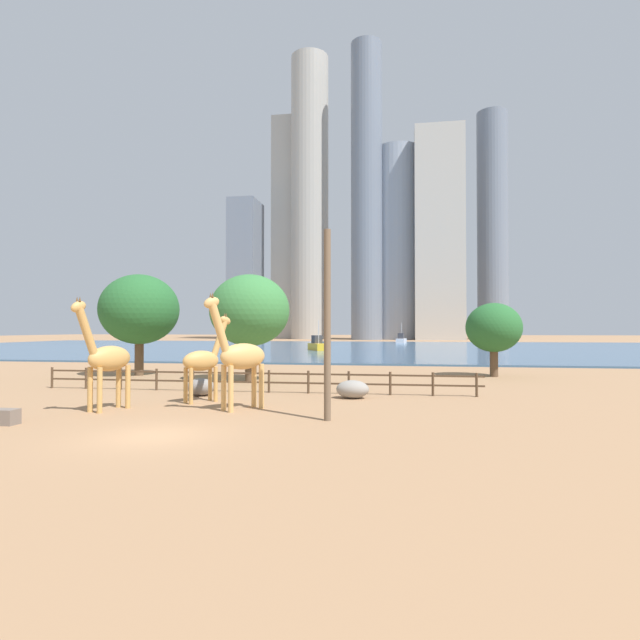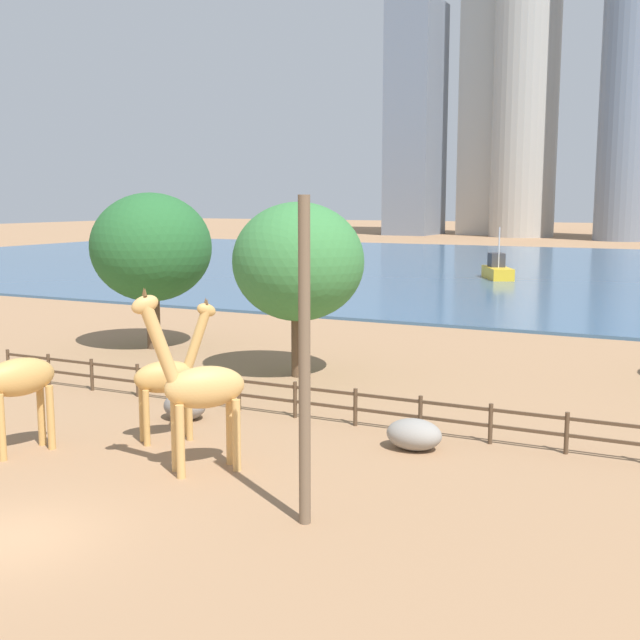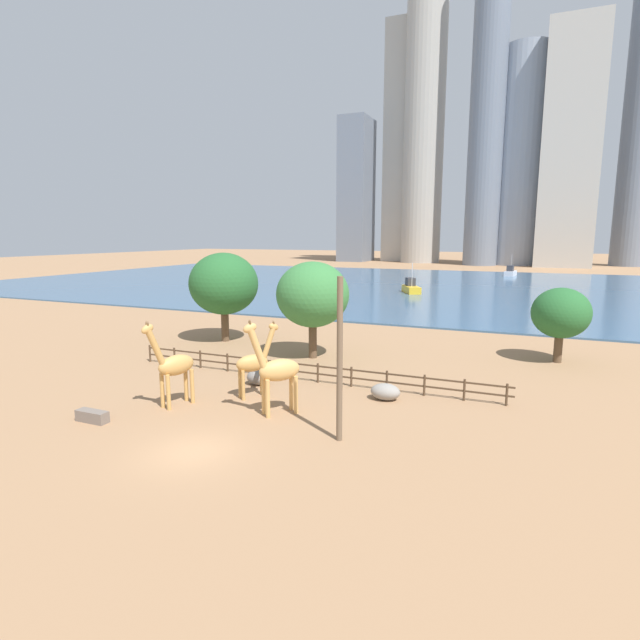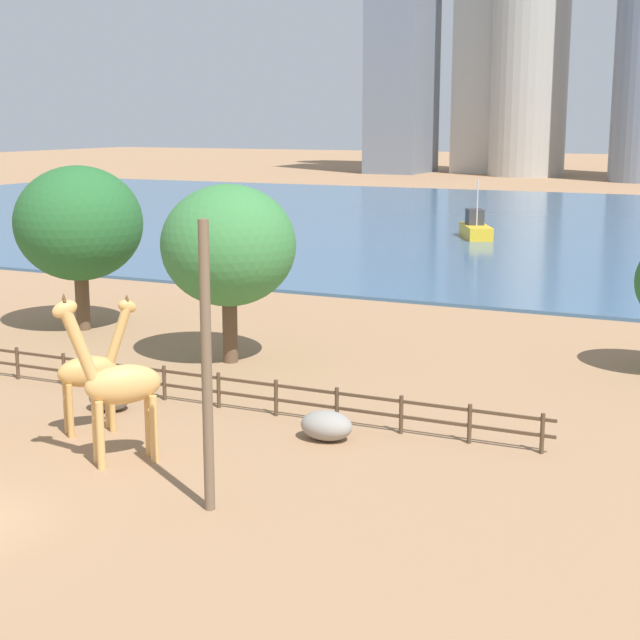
% 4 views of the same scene
% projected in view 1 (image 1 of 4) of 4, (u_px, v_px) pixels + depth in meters
% --- Properties ---
extents(ground_plane, '(400.00, 400.00, 0.00)m').
position_uv_depth(ground_plane, '(355.00, 348.00, 96.22)').
color(ground_plane, '#9E7551').
extents(harbor_water, '(180.00, 86.00, 0.20)m').
position_uv_depth(harbor_water, '(354.00, 348.00, 93.26)').
color(harbor_water, '#3D6084').
rests_on(harbor_water, ground).
extents(giraffe_tall, '(2.58, 2.81, 5.32)m').
position_uv_depth(giraffe_tall, '(240.00, 356.00, 22.77)').
color(giraffe_tall, tan).
rests_on(giraffe_tall, ground).
extents(giraffe_companion, '(2.15, 2.51, 4.54)m').
position_uv_depth(giraffe_companion, '(204.00, 360.00, 25.25)').
color(giraffe_companion, tan).
rests_on(giraffe_companion, ground).
extents(giraffe_young, '(1.58, 3.19, 5.10)m').
position_uv_depth(giraffe_young, '(106.00, 358.00, 22.61)').
color(giraffe_young, tan).
rests_on(giraffe_young, ground).
extents(utility_pole, '(0.28, 0.28, 7.75)m').
position_uv_depth(utility_pole, '(327.00, 325.00, 20.19)').
color(utility_pole, brown).
rests_on(utility_pole, ground).
extents(boulder_near_fence, '(1.75, 1.29, 0.96)m').
position_uv_depth(boulder_near_fence, '(353.00, 389.00, 26.54)').
color(boulder_near_fence, gray).
rests_on(boulder_near_fence, ground).
extents(boulder_by_pole, '(1.56, 1.28, 0.96)m').
position_uv_depth(boulder_by_pole, '(201.00, 387.00, 27.59)').
color(boulder_by_pole, gray).
rests_on(boulder_by_pole, ground).
extents(enclosure_fence, '(26.12, 0.14, 1.30)m').
position_uv_depth(enclosure_fence, '(251.00, 379.00, 29.11)').
color(enclosure_fence, '#4C3826').
rests_on(enclosure_fence, ground).
extents(tree_left_large, '(6.17, 6.17, 8.03)m').
position_uv_depth(tree_left_large, '(139.00, 310.00, 39.64)').
color(tree_left_large, brown).
rests_on(tree_left_large, ground).
extents(tree_center_broad, '(5.67, 5.67, 7.58)m').
position_uv_depth(tree_center_broad, '(250.00, 311.00, 35.47)').
color(tree_center_broad, brown).
rests_on(tree_center_broad, ground).
extents(tree_right_tall, '(4.23, 4.23, 5.71)m').
position_uv_depth(tree_right_tall, '(494.00, 328.00, 38.53)').
color(tree_right_tall, brown).
rests_on(tree_right_tall, ground).
extents(boat_ferry, '(4.23, 5.79, 4.94)m').
position_uv_depth(boat_ferry, '(318.00, 345.00, 81.28)').
color(boat_ferry, gold).
rests_on(boat_ferry, harbor_water).
extents(boat_sailboat, '(2.70, 5.72, 4.95)m').
position_uv_depth(boat_sailboat, '(401.00, 340.00, 122.01)').
color(boat_sailboat, silver).
rests_on(boat_sailboat, harbor_water).
extents(skyline_tower_needle, '(15.85, 8.09, 69.70)m').
position_uv_depth(skyline_tower_needle, '(439.00, 233.00, 162.12)').
color(skyline_tower_needle, '#B7B2A8').
rests_on(skyline_tower_needle, ground).
extents(skyline_block_central, '(13.52, 13.52, 102.44)m').
position_uv_depth(skyline_block_central, '(310.00, 198.00, 180.51)').
color(skyline_block_central, '#ADA89E').
rests_on(skyline_block_central, ground).
extents(skyline_tower_glass, '(14.66, 14.66, 66.25)m').
position_uv_depth(skyline_tower_glass, '(398.00, 244.00, 172.30)').
color(skyline_tower_glass, '#939EAD').
rests_on(skyline_tower_glass, ground).
extents(skyline_block_left, '(9.98, 14.98, 51.01)m').
position_uv_depth(skyline_block_left, '(246.00, 270.00, 184.58)').
color(skyline_block_left, slate).
rests_on(skyline_block_left, ground).
extents(skyline_block_right, '(11.87, 12.62, 83.28)m').
position_uv_depth(skyline_block_right, '(290.00, 229.00, 189.99)').
color(skyline_block_right, '#B7B2A8').
rests_on(skyline_block_right, ground).
extents(skyline_tower_short, '(10.57, 10.57, 100.54)m').
position_uv_depth(skyline_tower_short, '(367.00, 191.00, 168.52)').
color(skyline_tower_short, slate).
rests_on(skyline_tower_short, ground).
extents(skyline_block_wide, '(10.48, 10.48, 79.52)m').
position_uv_depth(skyline_block_wide, '(493.00, 226.00, 174.22)').
color(skyline_block_wide, slate).
rests_on(skyline_block_wide, ground).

